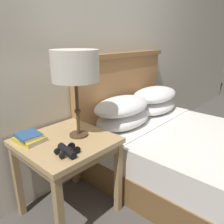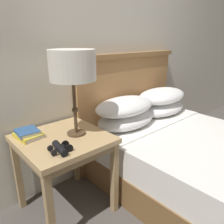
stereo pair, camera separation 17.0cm
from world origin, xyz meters
The scene contains 7 objects.
wall_back centered at (0.00, 1.07, 1.30)m, with size 8.00×0.06×2.60m.
nightstand centered at (-0.53, 0.72, 0.53)m, with size 0.58×0.58×0.61m.
bed centered at (0.40, 0.14, 0.30)m, with size 1.32×2.00×1.12m.
table_lamp centered at (-0.43, 0.70, 1.08)m, with size 0.30×0.30×0.58m.
book_on_nightstand centered at (-0.70, 0.87, 0.62)m, with size 0.17×0.20×0.03m.
book_stacked_on_top centered at (-0.71, 0.87, 0.65)m, with size 0.14×0.16×0.03m.
binoculars_pair centered at (-0.64, 0.55, 0.63)m, with size 0.15×0.16×0.05m.
Camera 2 is at (-1.18, -0.52, 1.26)m, focal length 35.00 mm.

